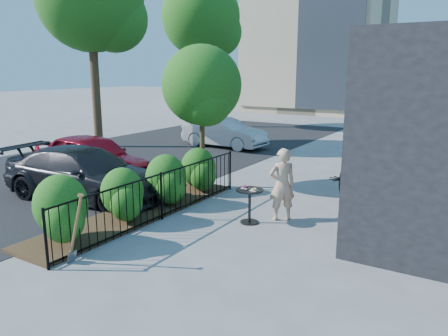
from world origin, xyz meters
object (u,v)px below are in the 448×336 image
Objects in this scene: shovel at (75,233)px; car_darkgrey at (85,174)px; patio_tree at (203,90)px; car_silver at (224,133)px; car_red at (92,159)px; woman at (282,184)px; street_tree_far at (201,22)px; cafe_table at (250,200)px; street_tree_near at (91,4)px.

car_darkgrey is at bearing 136.56° from shovel.
patio_tree is 7.08m from car_silver.
car_red reaches higher than car_darkgrey.
shovel is (-2.05, -4.01, -0.23)m from woman.
car_red reaches higher than car_silver.
car_silver is at bearing 4.36° from car_red.
car_silver is 0.83× the size of car_darkgrey.
patio_tree is at bearing -55.49° from street_tree_far.
shovel is at bearing 20.62° from woman.
cafe_table is 4.60m from car_darkgrey.
patio_tree is 2.40× the size of woman.
street_tree_far is 14.22m from car_red.
car_red is (-6.20, 0.12, -0.09)m from woman.
car_silver reaches higher than cafe_table.
shovel is at bearing -79.62° from patio_tree.
car_silver is at bearing -47.77° from street_tree_far.
street_tree_far is at bearing 90.00° from street_tree_near.
car_red is 0.93× the size of car_darkgrey.
car_darkgrey is at bearing -172.70° from cafe_table.
patio_tree is 5.86m from shovel.
car_silver is (-4.00, 11.40, 0.04)m from shovel.
street_tree_far is at bearing 127.93° from cafe_table.
woman is 9.55m from car_silver.
car_darkgrey is (-3.02, 2.86, 0.08)m from shovel.
street_tree_near is 5.05× the size of woman.
shovel is (-1.54, -3.44, 0.06)m from cafe_table.
cafe_table is 5.73m from car_red.
street_tree_far is 8.75m from car_silver.
car_silver is 8.59m from car_darkgrey.
shovel is (8.68, -16.56, -5.33)m from street_tree_far.
street_tree_far is 2.17× the size of car_silver.
street_tree_far is 6.18× the size of shovel.
patio_tree is at bearing -63.14° from car_red.
street_tree_near reaches higher than patio_tree.
street_tree_far is (-7.70, 11.20, 3.15)m from patio_tree.
street_tree_near is 1.94× the size of car_red.
street_tree_far is 17.48m from cafe_table.
cafe_table is at bearing -52.07° from street_tree_far.
street_tree_far is 17.28m from woman.
street_tree_far reaches higher than woman.
shovel is 5.85m from car_red.
woman is 5.20m from car_darkgrey.
woman is 6.20m from car_red.
cafe_table is (2.52, -1.91, -2.23)m from patio_tree.
cafe_table is at bearing 65.91° from shovel.
patio_tree is 4.82× the size of cafe_table.
cafe_table is at bearing -91.22° from car_red.
car_red reaches higher than cafe_table.
street_tree_near is 7.61m from car_silver.
car_darkgrey is at bearing -29.53° from woman.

